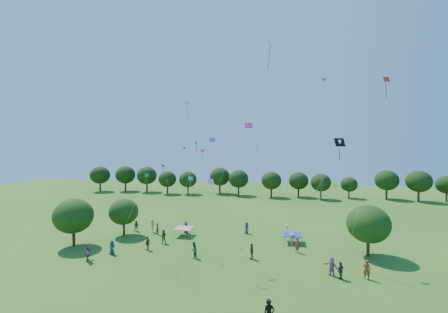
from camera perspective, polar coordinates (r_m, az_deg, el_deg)
near_tree_west at (r=41.13m, az=-26.76°, el=-10.08°), size 4.62×4.62×5.74m
near_tree_north at (r=43.38m, az=-18.57°, el=-9.94°), size 3.90×3.90×4.98m
near_tree_east at (r=37.13m, az=25.80°, el=-11.49°), size 4.57×4.57×5.64m
treeline at (r=73.67m, az=4.37°, el=-4.26°), size 88.01×8.77×6.77m
tent_red_stripe at (r=41.72m, az=-7.69°, el=-13.42°), size 2.20×2.20×1.10m
tent_blue at (r=39.56m, az=12.88°, el=-14.31°), size 2.20×2.20×1.10m
crowd_person_0 at (r=43.10m, az=-7.27°, el=-13.21°), size 0.59×0.88×1.63m
crowd_person_1 at (r=31.85m, az=25.53°, el=-18.84°), size 0.77×0.63×1.77m
crowd_person_2 at (r=45.33m, az=-16.33°, el=-12.60°), size 0.81×0.55×1.50m
crowd_person_3 at (r=38.77m, az=12.88°, el=-15.07°), size 1.03×1.03×1.54m
crowd_person_4 at (r=33.71m, az=5.28°, el=-17.53°), size 0.78×1.10×1.71m
crowd_person_5 at (r=31.37m, az=19.80°, el=-19.12°), size 1.56×1.57×1.75m
crowd_person_6 at (r=42.63m, az=4.32°, el=-13.41°), size 0.72×0.88×1.57m
crowd_person_7 at (r=36.34m, az=13.73°, el=-16.06°), size 0.72×0.78×1.76m
crowd_person_8 at (r=33.98m, az=-5.80°, el=-17.31°), size 0.62×0.94×1.77m
crowd_person_9 at (r=44.31m, az=-13.56°, el=-12.68°), size 1.21×1.28×1.87m
crowd_person_10 at (r=30.96m, az=21.34°, el=-19.58°), size 0.95×0.97×1.60m
crowd_person_11 at (r=36.03m, az=-24.48°, el=-16.22°), size 1.35×1.90×1.92m
crowd_person_12 at (r=37.10m, az=-20.55°, el=-15.92°), size 0.79×0.45×1.56m
crowd_person_13 at (r=43.02m, az=-12.55°, el=-13.31°), size 0.67×0.69×1.58m
crowd_person_14 at (r=39.16m, az=-11.50°, el=-14.73°), size 0.94×0.66×1.73m
crowd_person_15 at (r=42.33m, az=11.88°, el=-13.56°), size 0.51×1.05×1.58m
crowd_person_16 at (r=37.30m, az=-14.33°, el=-15.73°), size 0.58×0.99×1.59m
pirate_kite at (r=33.87m, az=20.95°, el=2.06°), size 6.43×3.44×11.67m
red_high_kite at (r=37.29m, az=6.25°, el=14.44°), size 7.89×5.09×23.93m
small_kite_0 at (r=29.55m, az=27.08°, el=5.42°), size 2.80×2.38×16.74m
small_kite_1 at (r=46.50m, az=-7.77°, el=-2.01°), size 0.98×5.24×10.68m
small_kite_2 at (r=39.18m, az=20.07°, el=-6.24°), size 2.81×1.40×6.25m
small_kite_3 at (r=34.39m, az=-6.35°, el=-6.09°), size 0.62×0.77×7.33m
small_kite_4 at (r=32.80m, az=-2.86°, el=-0.19°), size 2.77×0.91×11.74m
small_kite_5 at (r=27.33m, az=5.16°, el=1.90°), size 1.53×3.97×12.92m
small_kite_6 at (r=28.84m, az=-1.01°, el=-7.03°), size 4.98×2.82×7.68m
small_kite_7 at (r=33.24m, az=-6.85°, el=5.06°), size 0.68×1.30×15.80m
small_kite_8 at (r=37.61m, az=18.26°, el=5.83°), size 0.79×0.85×18.90m
small_kite_9 at (r=40.18m, az=-5.29°, el=-2.33°), size 3.80×1.14×10.38m
small_kite_10 at (r=41.49m, az=18.75°, el=1.28°), size 2.24×5.95×15.49m
small_kite_11 at (r=32.48m, az=-15.53°, el=-6.28°), size 3.76×0.44×7.99m
small_kite_12 at (r=38.62m, az=-6.00°, el=-0.74°), size 3.03×0.80×11.43m
small_kite_13 at (r=43.37m, az=-11.02°, el=-3.79°), size 2.45×0.64×8.20m
small_kite_14 at (r=43.30m, az=6.34°, el=-0.27°), size 1.46×3.44×11.18m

